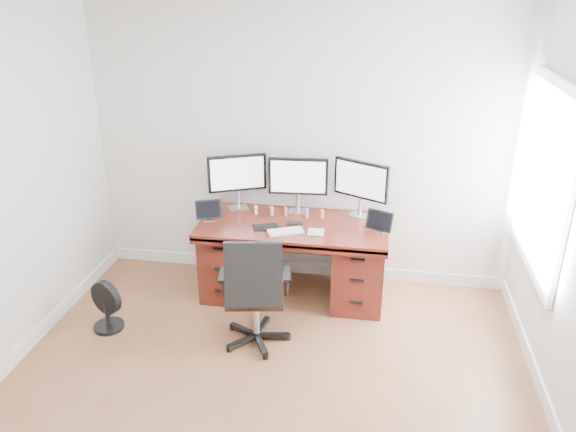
% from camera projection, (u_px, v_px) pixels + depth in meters
% --- Properties ---
extents(back_wall, '(4.00, 0.10, 2.70)m').
position_uv_depth(back_wall, '(301.00, 145.00, 5.23)').
color(back_wall, silver).
rests_on(back_wall, ground).
extents(desk, '(1.70, 0.80, 0.75)m').
position_uv_depth(desk, '(294.00, 256.00, 5.23)').
color(desk, '#49160E').
rests_on(desk, ground).
extents(office_chair, '(0.61, 0.61, 1.00)m').
position_uv_depth(office_chair, '(255.00, 310.00, 4.53)').
color(office_chair, black).
rests_on(office_chair, ground).
extents(floor_fan, '(0.30, 0.26, 0.44)m').
position_uv_depth(floor_fan, '(106.00, 307.00, 4.78)').
color(floor_fan, black).
rests_on(floor_fan, ground).
extents(monitor_left, '(0.52, 0.25, 0.53)m').
position_uv_depth(monitor_left, '(237.00, 175.00, 5.26)').
color(monitor_left, silver).
rests_on(monitor_left, desk).
extents(monitor_center, '(0.55, 0.15, 0.53)m').
position_uv_depth(monitor_center, '(298.00, 178.00, 5.18)').
color(monitor_center, silver).
rests_on(monitor_center, desk).
extents(monitor_right, '(0.50, 0.28, 0.53)m').
position_uv_depth(monitor_right, '(361.00, 182.00, 5.09)').
color(monitor_right, silver).
rests_on(monitor_right, desk).
extents(tablet_left, '(0.25, 0.15, 0.19)m').
position_uv_depth(tablet_left, '(208.00, 211.00, 5.10)').
color(tablet_left, silver).
rests_on(tablet_left, desk).
extents(tablet_right, '(0.25, 0.16, 0.19)m').
position_uv_depth(tablet_right, '(379.00, 223.00, 4.87)').
color(tablet_right, silver).
rests_on(tablet_right, desk).
extents(keyboard, '(0.33, 0.24, 0.01)m').
position_uv_depth(keyboard, '(286.00, 231.00, 4.89)').
color(keyboard, white).
rests_on(keyboard, desk).
extents(trackpad, '(0.14, 0.14, 0.01)m').
position_uv_depth(trackpad, '(316.00, 232.00, 4.88)').
color(trackpad, '#B9BBC0').
rests_on(trackpad, desk).
extents(drawing_tablet, '(0.26, 0.21, 0.01)m').
position_uv_depth(drawing_tablet, '(266.00, 227.00, 4.98)').
color(drawing_tablet, black).
rests_on(drawing_tablet, desk).
extents(phone, '(0.14, 0.09, 0.01)m').
position_uv_depth(phone, '(294.00, 223.00, 5.05)').
color(phone, black).
rests_on(phone, desk).
extents(figurine_yellow, '(0.04, 0.04, 0.09)m').
position_uv_depth(figurine_yellow, '(256.00, 209.00, 5.24)').
color(figurine_yellow, tan).
rests_on(figurine_yellow, desk).
extents(figurine_pink, '(0.04, 0.04, 0.09)m').
position_uv_depth(figurine_pink, '(272.00, 210.00, 5.22)').
color(figurine_pink, pink).
rests_on(figurine_pink, desk).
extents(figurine_brown, '(0.04, 0.04, 0.09)m').
position_uv_depth(figurine_brown, '(286.00, 211.00, 5.20)').
color(figurine_brown, '#8B5743').
rests_on(figurine_brown, desk).
extents(figurine_purple, '(0.04, 0.04, 0.09)m').
position_uv_depth(figurine_purple, '(307.00, 213.00, 5.17)').
color(figurine_purple, '#8A64CD').
rests_on(figurine_purple, desk).
extents(figurine_orange, '(0.04, 0.04, 0.09)m').
position_uv_depth(figurine_orange, '(322.00, 214.00, 5.15)').
color(figurine_orange, '#F88740').
rests_on(figurine_orange, desk).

